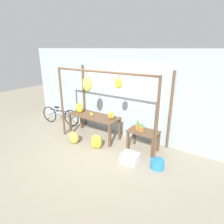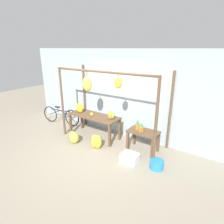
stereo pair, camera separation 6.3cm
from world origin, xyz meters
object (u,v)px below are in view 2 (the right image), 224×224
object	(u,v)px
banana_pile_on_table	(80,108)
blue_bucket	(157,164)
papaya_pile	(111,115)
orange_pile	(92,114)
fruit_crate_white	(130,158)
pineapple_cluster	(140,127)
banana_pile_ground_left	(74,137)
banana_pile_ground_right	(96,142)
parked_bicycle	(61,116)

from	to	relation	value
banana_pile_on_table	blue_bucket	world-z (taller)	banana_pile_on_table
papaya_pile	orange_pile	bearing A→B (deg)	-172.30
fruit_crate_white	papaya_pile	bearing A→B (deg)	146.76
orange_pile	papaya_pile	xyz separation A→B (m)	(0.71, 0.10, 0.07)
blue_bucket	pineapple_cluster	bearing A→B (deg)	144.80
banana_pile_on_table	fruit_crate_white	xyz separation A→B (m)	(2.27, -0.60, -0.80)
blue_bucket	banana_pile_ground_left	bearing A→B (deg)	-175.69
banana_pile_ground_right	blue_bucket	world-z (taller)	banana_pile_ground_right
blue_bucket	papaya_pile	size ratio (longest dim) A/B	1.26
banana_pile_on_table	papaya_pile	distance (m)	1.23
banana_pile_on_table	parked_bicycle	xyz separation A→B (m)	(-1.21, 0.18, -0.58)
fruit_crate_white	papaya_pile	size ratio (longest dim) A/B	1.57
banana_pile_on_table	banana_pile_ground_right	size ratio (longest dim) A/B	0.84
fruit_crate_white	banana_pile_ground_right	bearing A→B (deg)	175.93
banana_pile_on_table	banana_pile_ground_right	bearing A→B (deg)	-25.43
banana_pile_ground_left	fruit_crate_white	world-z (taller)	banana_pile_ground_left
parked_bicycle	fruit_crate_white	bearing A→B (deg)	-12.58
banana_pile_ground_right	blue_bucket	size ratio (longest dim) A/B	1.25
orange_pile	pineapple_cluster	distance (m)	1.68
pineapple_cluster	banana_pile_ground_right	distance (m)	1.36
orange_pile	pineapple_cluster	world-z (taller)	pineapple_cluster
blue_bucket	papaya_pile	distance (m)	1.96
orange_pile	banana_pile_on_table	bearing A→B (deg)	178.75
pineapple_cluster	fruit_crate_white	size ratio (longest dim) A/B	0.72
banana_pile_on_table	papaya_pile	xyz separation A→B (m)	(1.22, 0.08, -0.05)
orange_pile	pineapple_cluster	bearing A→B (deg)	2.59
banana_pile_ground_right	fruit_crate_white	xyz separation A→B (m)	(1.18, -0.08, -0.07)
banana_pile_on_table	banana_pile_ground_left	bearing A→B (deg)	-64.67
banana_pile_on_table	papaya_pile	size ratio (longest dim) A/B	1.33
banana_pile_ground_right	fruit_crate_white	bearing A→B (deg)	-4.07
blue_bucket	papaya_pile	world-z (taller)	papaya_pile
banana_pile_on_table	fruit_crate_white	world-z (taller)	banana_pile_on_table
fruit_crate_white	blue_bucket	distance (m)	0.69
orange_pile	fruit_crate_white	bearing A→B (deg)	-18.60
pineapple_cluster	fruit_crate_white	world-z (taller)	pineapple_cluster
banana_pile_ground_right	fruit_crate_white	size ratio (longest dim) A/B	1.01
papaya_pile	banana_pile_ground_left	bearing A→B (deg)	-140.45
blue_bucket	banana_pile_on_table	bearing A→B (deg)	170.97
papaya_pile	fruit_crate_white	bearing A→B (deg)	-33.24
orange_pile	parked_bicycle	xyz separation A→B (m)	(-1.73, 0.19, -0.46)
orange_pile	banana_pile_ground_left	bearing A→B (deg)	-107.11
parked_bicycle	orange_pile	bearing A→B (deg)	-6.17
papaya_pile	banana_pile_on_table	bearing A→B (deg)	-176.06
banana_pile_ground_right	fruit_crate_white	distance (m)	1.19
blue_bucket	parked_bicycle	world-z (taller)	parked_bicycle
pineapple_cluster	banana_pile_ground_right	bearing A→B (deg)	-152.20
orange_pile	banana_pile_ground_right	xyz separation A→B (m)	(0.57, -0.51, -0.60)
pineapple_cluster	fruit_crate_white	xyz separation A→B (m)	(0.08, -0.67, -0.61)
pineapple_cluster	banana_pile_ground_left	bearing A→B (deg)	-158.72
orange_pile	banana_pile_ground_right	size ratio (longest dim) A/B	0.40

